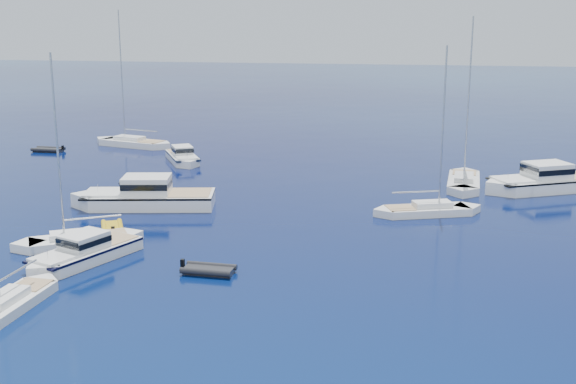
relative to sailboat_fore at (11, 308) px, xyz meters
name	(u,v)px	position (x,y,z in m)	size (l,w,h in m)	color
motor_cruiser_left	(83,262)	(0.39, 7.38, 0.00)	(2.62, 8.56, 2.25)	white
motor_cruiser_centre	(145,207)	(-0.78, 20.36, 0.00)	(3.65, 11.92, 3.13)	white
motor_cruiser_distant	(543,190)	(30.60, 31.74, 0.00)	(3.57, 11.67, 3.06)	white
motor_cruiser_horizon	(183,162)	(-3.54, 37.90, 0.00)	(2.46, 8.03, 2.11)	white
sailboat_fore	(11,308)	(0.00, 0.00, 0.00)	(2.11, 8.13, 11.95)	silver
sailboat_mid_l	(79,245)	(-1.36, 10.35, 0.00)	(2.27, 8.72, 12.81)	white
sailboat_centre	(427,214)	(20.89, 22.17, 0.00)	(2.29, 8.80, 12.93)	silver
sailboat_sails_r	(463,186)	(24.01, 32.27, 0.00)	(2.66, 10.21, 15.01)	silver
sailboat_far_l	(133,146)	(-12.16, 45.75, 0.00)	(2.77, 10.67, 15.68)	white
tender_yellow	(112,231)	(-0.57, 13.80, 0.00)	(1.74, 3.08, 0.95)	gold
tender_grey_near	(209,274)	(8.46, 6.80, 0.00)	(1.79, 3.19, 0.95)	black
tender_grey_far	(48,152)	(-19.93, 40.75, 0.00)	(1.94, 3.51, 0.95)	black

